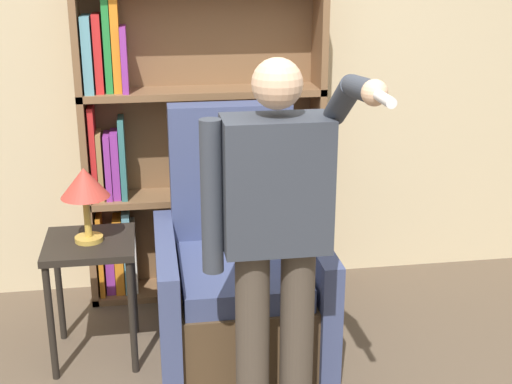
# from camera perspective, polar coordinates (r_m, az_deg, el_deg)

# --- Properties ---
(wall_back) EXTENTS (8.00, 0.06, 2.80)m
(wall_back) POSITION_cam_1_polar(r_m,az_deg,el_deg) (4.39, -2.34, 10.06)
(wall_back) COLOR beige
(wall_back) RESTS_ON ground_plane
(bookcase) EXTENTS (1.43, 0.28, 1.92)m
(bookcase) POSITION_cam_1_polar(r_m,az_deg,el_deg) (4.30, -6.19, 3.62)
(bookcase) COLOR brown
(bookcase) RESTS_ON ground_plane
(armchair) EXTENTS (0.87, 0.92, 1.28)m
(armchair) POSITION_cam_1_polar(r_m,az_deg,el_deg) (3.86, -1.42, -7.09)
(armchair) COLOR #4C3823
(armchair) RESTS_ON ground_plane
(person_standing) EXTENTS (0.59, 0.78, 1.68)m
(person_standing) POSITION_cam_1_polar(r_m,az_deg,el_deg) (2.97, 1.59, -3.04)
(person_standing) COLOR #473D33
(person_standing) RESTS_ON ground_plane
(side_table) EXTENTS (0.46, 0.46, 0.66)m
(side_table) POSITION_cam_1_polar(r_m,az_deg,el_deg) (3.79, -13.06, -5.47)
(side_table) COLOR black
(side_table) RESTS_ON ground_plane
(table_lamp) EXTENTS (0.24, 0.24, 0.39)m
(table_lamp) POSITION_cam_1_polar(r_m,az_deg,el_deg) (3.64, -13.54, 0.44)
(table_lamp) COLOR gold
(table_lamp) RESTS_ON side_table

